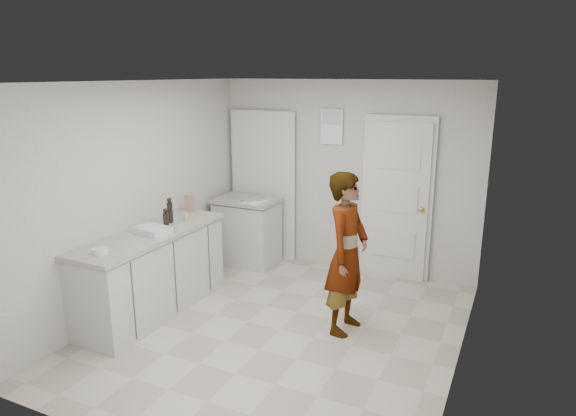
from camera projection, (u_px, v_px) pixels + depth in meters
The scene contains 12 objects.
ground at pixel (280, 330), 5.32m from camera, with size 4.00×4.00×0.00m, color #A89E8D.
room_shell at pixel (332, 193), 6.83m from camera, with size 4.00×4.00×4.00m.
main_counter at pixel (153, 275), 5.63m from camera, with size 0.64×1.96×0.93m.
side_counter at pixel (247, 234), 7.08m from camera, with size 0.84×0.61×0.93m.
person at pixel (347, 253), 5.12m from camera, with size 0.61×0.40×1.66m, color silver.
cake_mix_box at pixel (190, 203), 6.31m from camera, with size 0.12×0.06×0.20m, color #8B6545.
spice_jar at pixel (186, 217), 5.93m from camera, with size 0.05×0.05×0.08m, color tan.
oil_cruet_a at pixel (166, 219), 5.56m from camera, with size 0.06×0.06×0.24m.
oil_cruet_b at pixel (170, 211), 5.81m from camera, with size 0.06×0.06×0.29m.
baking_dish at pixel (152, 230), 5.46m from camera, with size 0.40×0.31×0.06m.
egg_bowl at pixel (100, 251), 4.83m from camera, with size 0.14×0.14×0.05m.
papers at pixel (255, 202), 6.77m from camera, with size 0.24×0.30×0.01m, color white.
Camera 1 is at (2.12, -4.33, 2.58)m, focal length 32.00 mm.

